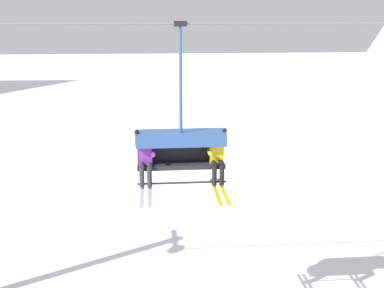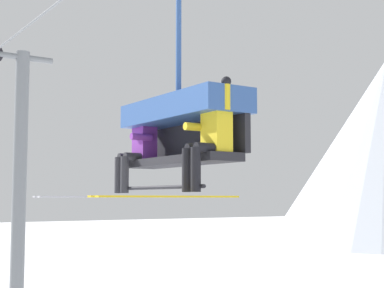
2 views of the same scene
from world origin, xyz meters
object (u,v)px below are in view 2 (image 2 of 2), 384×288
(chairlift_chair, at_px, (183,119))
(skier_yellow, at_px, (208,136))
(lift_tower_near, at_px, (18,198))
(skier_purple, at_px, (136,147))

(chairlift_chair, bearing_deg, skier_yellow, -14.24)
(chairlift_chair, bearing_deg, lift_tower_near, 175.51)
(skier_purple, height_order, skier_yellow, same)
(chairlift_chair, height_order, skier_yellow, chairlift_chair)
(lift_tower_near, distance_m, chairlift_chair, 9.11)
(chairlift_chair, bearing_deg, skier_purple, -165.76)
(skier_yellow, bearing_deg, skier_purple, 180.00)
(chairlift_chair, xyz_separation_m, skier_yellow, (0.84, -0.21, -0.30))
(skier_purple, distance_m, skier_yellow, 1.68)
(lift_tower_near, xyz_separation_m, chairlift_chair, (9.03, -0.71, 0.98))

